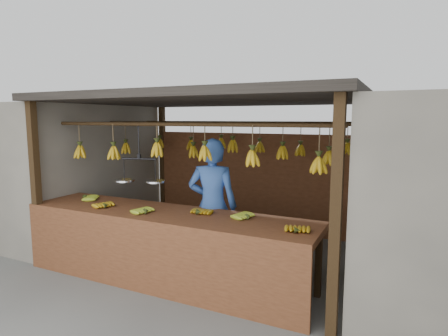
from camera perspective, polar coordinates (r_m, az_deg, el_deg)
The scene contains 8 objects.
ground at distance 5.91m, azimuth -1.30°, elevation -12.94°, with size 80.00×80.00×0.00m, color #5B5B57.
stall at distance 5.83m, azimuth 0.12°, elevation 6.58°, with size 4.30×3.30×2.40m.
neighbor_left at distance 7.91m, azimuth -25.22°, elevation 0.16°, with size 3.00×3.00×2.30m, color slate.
counter at distance 4.75m, azimuth -9.76°, elevation -9.13°, with size 3.90×0.89×0.96m.
hanging_bananas at distance 5.56m, azimuth -1.40°, elevation 2.76°, with size 3.64×2.23×0.39m.
balance_scale at distance 5.09m, azimuth -12.71°, elevation -1.46°, with size 0.68×0.37×0.77m.
vendor at distance 5.02m, azimuth -1.77°, elevation -5.82°, with size 0.66×0.44×1.82m, color #3359A5.
bag_bundles at distance 6.39m, azimuth 20.18°, elevation -2.51°, with size 0.08×0.26×1.18m.
Camera 1 is at (2.52, -4.93, 2.07)m, focal length 30.00 mm.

